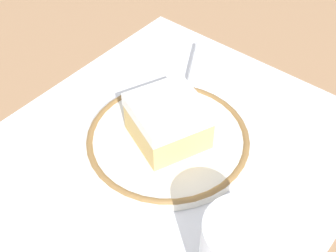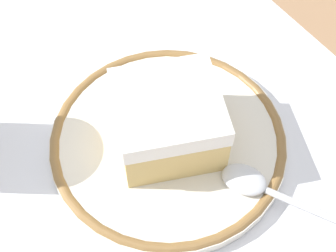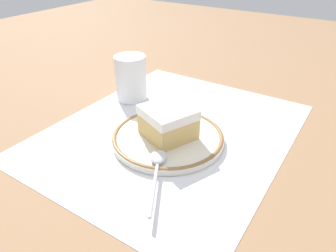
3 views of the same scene
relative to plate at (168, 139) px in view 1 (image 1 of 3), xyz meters
The scene contains 5 objects.
ground_plane 0.04m from the plate, 21.93° to the left, with size 2.40×2.40×0.00m, color #9E7551.
placemat 0.04m from the plate, 21.93° to the left, with size 0.51×0.42×0.00m, color white.
plate is the anchor object (origin of this frame).
cake_slice 0.03m from the plate, 61.51° to the right, with size 0.11×0.11×0.06m.
spoon 0.09m from the plate, 157.35° to the right, with size 0.14×0.09×0.01m.
Camera 1 is at (0.27, 0.24, 0.44)m, focal length 49.37 mm.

